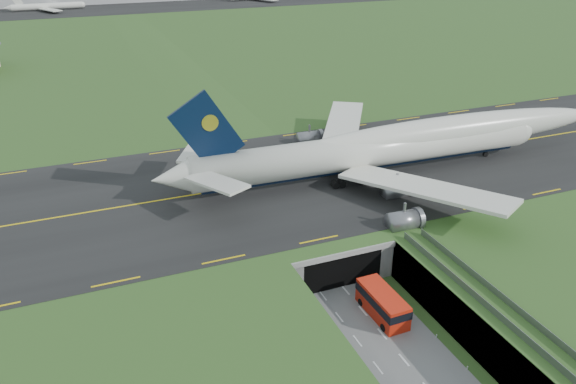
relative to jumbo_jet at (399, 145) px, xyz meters
name	(u,v)px	position (x,y,z in m)	size (l,w,h in m)	color
ground	(370,321)	(-21.61, -29.24, -11.07)	(900.00, 900.00, 0.00)	#2F5120
airfield_deck	(372,302)	(-21.61, -29.24, -8.07)	(800.00, 800.00, 6.00)	gray
trench_road	(401,358)	(-21.61, -36.74, -10.97)	(12.00, 75.00, 0.20)	slate
taxiway	(279,181)	(-21.61, 3.76, -4.98)	(800.00, 44.00, 0.18)	black
tunnel_portal	(317,239)	(-21.61, -12.53, -7.74)	(17.00, 22.30, 6.00)	gray
guideway	(557,364)	(-10.61, -48.35, -5.75)	(3.00, 53.00, 7.05)	#A8A8A3
jumbo_jet	(399,145)	(0.00, 0.00, 0.00)	(86.80, 57.17, 18.92)	white
shuttle_tram	(383,304)	(-19.66, -28.79, -9.15)	(3.51, 8.76, 3.52)	red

